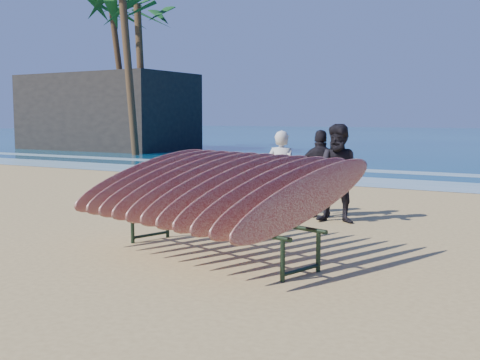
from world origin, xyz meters
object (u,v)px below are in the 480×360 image
at_px(person_white, 281,173).
at_px(person_dark_b, 321,174).
at_px(surfboard_rack, 216,188).
at_px(person_dark_a, 340,174).
at_px(building, 107,112).
at_px(palm_right, 119,11).
at_px(palm_mid, 140,17).

xyz_separation_m(person_white, person_dark_b, (0.79, 0.07, 0.01)).
relative_size(surfboard_rack, person_dark_a, 2.13).
bearing_deg(person_dark_b, person_dark_a, 127.85).
distance_m(building, palm_right, 6.14).
bearing_deg(building, palm_right, 100.47).
xyz_separation_m(palm_mid, palm_right, (-4.55, 3.46, 1.21)).
bearing_deg(palm_right, surfboard_rack, -45.50).
relative_size(person_white, palm_right, 0.18).
xyz_separation_m(person_dark_a, palm_mid, (-16.46, 14.15, 6.03)).
bearing_deg(building, person_white, -39.28).
relative_size(surfboard_rack, palm_right, 0.41).
bearing_deg(surfboard_rack, palm_mid, 147.06).
bearing_deg(building, surfboard_rack, -43.84).
distance_m(person_white, person_dark_b, 0.80).
bearing_deg(person_dark_a, surfboard_rack, -110.25).
distance_m(person_white, building, 25.12).
bearing_deg(palm_mid, person_dark_a, -40.70).
height_order(surfboard_rack, person_dark_a, person_dark_a).
bearing_deg(person_dark_b, palm_mid, -57.48).
bearing_deg(person_dark_a, person_white, 154.96).
xyz_separation_m(person_dark_a, building, (-20.74, 16.19, 1.27)).
bearing_deg(surfboard_rack, person_white, 117.79).
height_order(person_dark_a, person_dark_b, person_dark_a).
bearing_deg(person_dark_b, surfboard_rack, 74.16).
bearing_deg(palm_right, building, -79.53).
bearing_deg(palm_right, person_white, -41.33).
bearing_deg(palm_right, person_dark_b, -40.10).
distance_m(surfboard_rack, person_dark_b, 3.65).
bearing_deg(building, palm_mid, -25.43).
bearing_deg(person_white, palm_right, -51.99).
distance_m(person_dark_b, palm_mid, 21.92).
relative_size(person_white, person_dark_a, 0.92).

